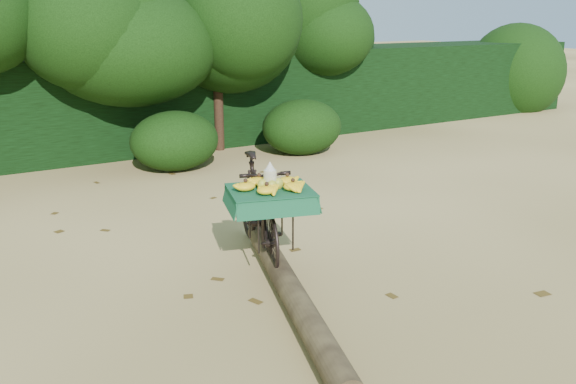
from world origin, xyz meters
TOP-DOWN VIEW (x-y plane):
  - ground at (0.00, 0.00)m, footprint 80.00×80.00m
  - vendor_bicycle at (0.91, 0.24)m, footprint 1.13×1.95m
  - fallen_log at (0.63, -0.90)m, footprint 1.17×3.14m
  - hedge_backdrop at (0.00, 6.30)m, footprint 26.00×1.80m
  - tree_row at (-0.65, 5.50)m, footprint 14.50×2.00m
  - bush_clumps at (0.50, 4.30)m, footprint 8.80×1.70m
  - leaf_litter at (0.00, 0.65)m, footprint 7.00×7.30m

SIDE VIEW (x-z plane):
  - ground at x=0.00m, z-range 0.00..0.00m
  - leaf_litter at x=0.00m, z-range 0.00..0.01m
  - fallen_log at x=0.63m, z-range 0.00..0.23m
  - bush_clumps at x=0.50m, z-range 0.00..0.90m
  - vendor_bicycle at x=0.91m, z-range 0.01..1.12m
  - hedge_backdrop at x=0.00m, z-range 0.00..1.80m
  - tree_row at x=-0.65m, z-range 0.00..4.00m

